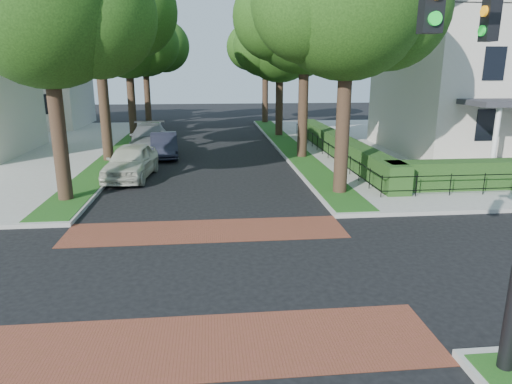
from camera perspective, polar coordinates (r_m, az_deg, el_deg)
The scene contains 21 objects.
ground at distance 12.00m, azimuth -6.27°, elevation -10.04°, with size 120.00×120.00×0.00m, color black.
sidewalk_ne at distance 35.92m, azimuth 26.95°, elevation 5.46°, with size 30.00×30.00×0.15m, color gray.
crosswalk_far at distance 14.96m, azimuth -6.21°, elevation -4.82°, with size 9.00×2.20×0.01m, color brown.
crosswalk_near at distance 9.20m, azimuth -6.37°, elevation -18.49°, with size 9.00×2.20×0.01m, color brown.
grass_strip_ne at distance 30.82m, azimuth 4.05°, elevation 5.88°, with size 1.60×29.80×0.02m, color #133F12.
grass_strip_nw at distance 30.89m, azimuth -16.20°, elevation 5.34°, with size 1.60×29.80×0.02m, color #133F12.
tree_right_near at distance 19.07m, azimuth 11.66°, elevation 22.48°, with size 7.75×6.67×10.66m.
tree_right_mid at distance 26.83m, azimuth 6.34°, elevation 21.24°, with size 8.25×7.09×11.22m.
tree_right_far at distance 35.55m, azimuth 3.13°, elevation 18.03°, with size 7.25×6.23×9.74m.
tree_right_back at distance 44.49m, azimuth 1.28°, elevation 17.92°, with size 7.50×6.45×10.20m.
tree_left_near at distance 19.07m, azimuth -24.41°, elevation 20.42°, with size 7.50×6.45×10.20m.
tree_left_mid at distance 26.91m, azimuth -19.06°, elevation 21.30°, with size 8.00×6.88×11.48m.
tree_left_far at distance 35.59m, azimuth -15.58°, elevation 17.86°, with size 7.00×6.02×9.86m.
tree_left_back at distance 44.52m, azimuth -13.63°, elevation 17.70°, with size 7.75×6.66×10.44m.
hedge_main_road at distance 27.28m, azimuth 10.32°, elevation 5.73°, with size 1.00×18.00×1.20m, color #173B14.
fence_main_road at distance 27.10m, azimuth 8.67°, elevation 5.41°, with size 0.06×18.00×0.90m, color black, non-canonical shape.
house_victorian at distance 31.91m, azimuth 28.14°, elevation 15.09°, with size 13.00×13.05×12.48m.
house_left_far at distance 45.65m, azimuth -26.66°, elevation 13.51°, with size 10.00×9.00×10.14m.
parked_car_front at distance 22.62m, azimuth -15.36°, elevation 3.71°, with size 1.94×4.82×1.64m, color beige.
parked_car_middle at distance 27.76m, azimuth -11.42°, elevation 5.77°, with size 1.53×4.39×1.45m, color #1F212F.
parked_car_rear at distance 29.77m, azimuth -13.12°, elevation 6.56°, with size 2.41×5.92×1.72m, color gray.
Camera 1 is at (0.20, -10.87, 5.08)m, focal length 32.00 mm.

